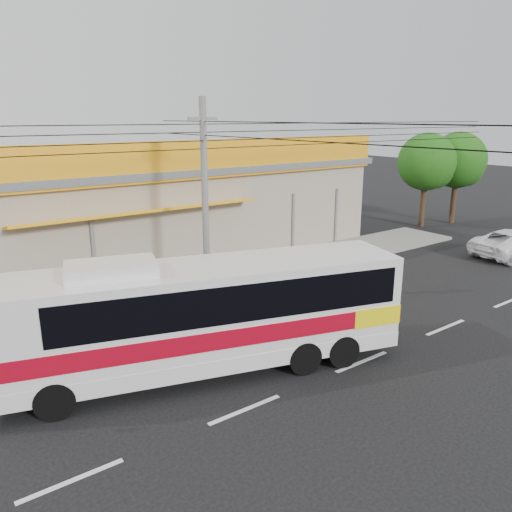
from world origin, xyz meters
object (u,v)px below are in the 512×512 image
(coach_bus, at_px, (209,310))
(tree_far, at_px, (459,162))
(tree_near, at_px, (428,164))
(utility_pole, at_px, (203,135))

(coach_bus, bearing_deg, tree_far, 34.59)
(tree_far, bearing_deg, tree_near, 167.89)
(coach_bus, relative_size, utility_pole, 0.32)
(coach_bus, xyz_separation_m, tree_near, (20.29, 7.90, 2.12))
(tree_far, bearing_deg, utility_pole, -172.11)
(utility_pole, distance_m, tree_near, 18.06)
(utility_pole, bearing_deg, coach_bus, -120.12)
(tree_near, distance_m, tree_far, 2.50)
(tree_near, relative_size, tree_far, 1.00)
(coach_bus, relative_size, tree_near, 1.89)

